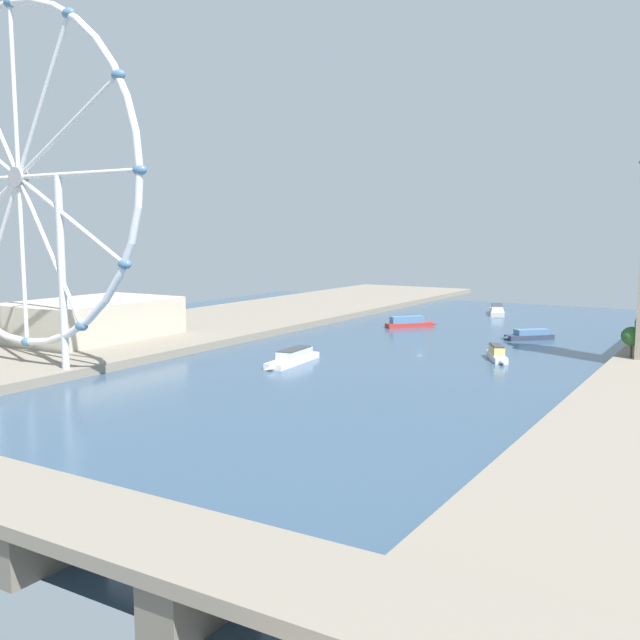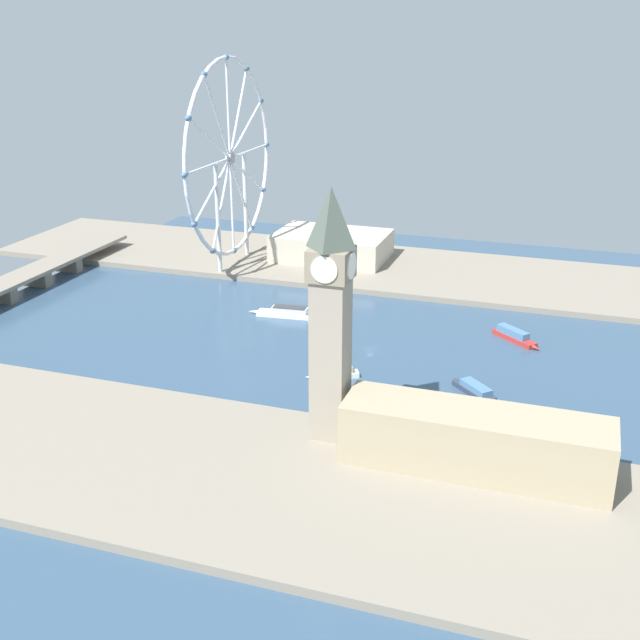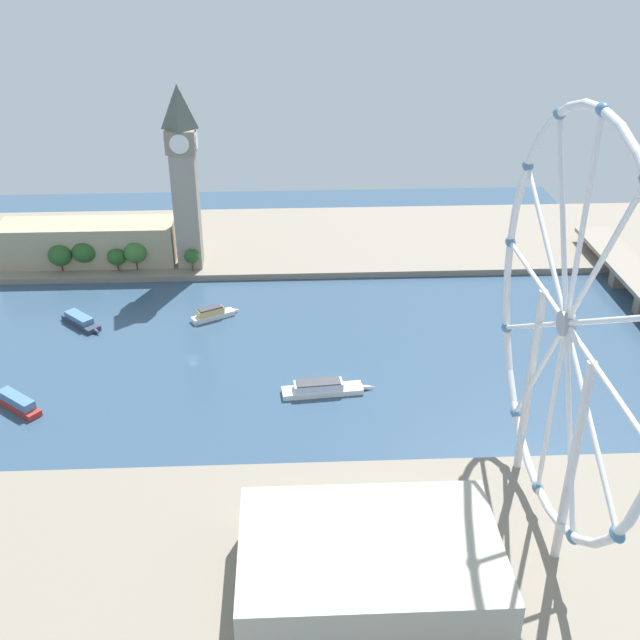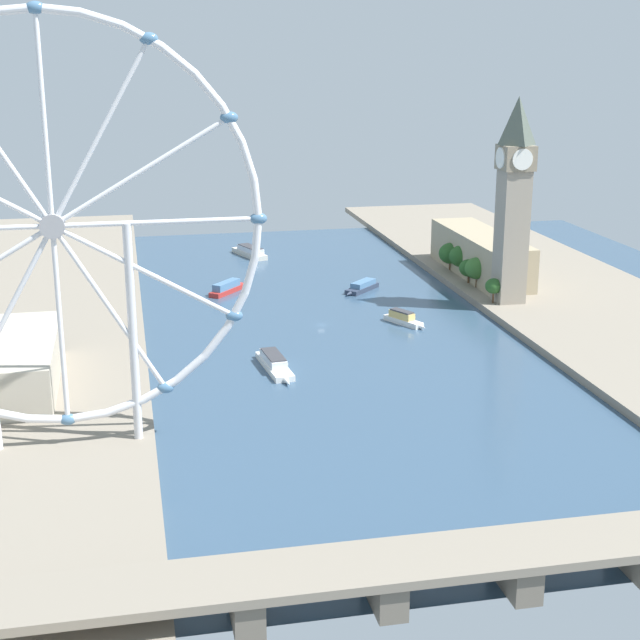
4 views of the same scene
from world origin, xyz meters
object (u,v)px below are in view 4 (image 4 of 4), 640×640
at_px(river_bridge, 516,557).
at_px(tour_boat_3, 362,287).
at_px(tour_boat_1, 404,319).
at_px(clock_tower, 514,198).
at_px(ferris_wheel, 53,229).
at_px(tour_boat_0, 275,363).
at_px(tour_boat_4, 228,288).
at_px(parliament_block, 481,254).
at_px(tour_boat_2, 249,252).

xyz_separation_m(river_bridge, tour_boat_3, (-29.58, -247.40, -5.22)).
height_order(tour_boat_1, tour_boat_3, tour_boat_1).
bearing_deg(tour_boat_1, clock_tower, 77.62).
xyz_separation_m(clock_tower, ferris_wheel, (177.74, 117.30, 15.63)).
height_order(tour_boat_0, tour_boat_4, tour_boat_4).
height_order(parliament_block, ferris_wheel, ferris_wheel).
height_order(clock_tower, ferris_wheel, ferris_wheel).
bearing_deg(tour_boat_0, tour_boat_1, 120.90).
bearing_deg(tour_boat_4, river_bridge, -133.40).
xyz_separation_m(tour_boat_1, tour_boat_3, (3.31, -55.82, -0.32)).
bearing_deg(ferris_wheel, clock_tower, -146.58).
relative_size(ferris_wheel, tour_boat_0, 3.34).
xyz_separation_m(parliament_block, river_bridge, (89.96, 255.77, -5.84)).
distance_m(parliament_block, tour_boat_0, 160.00).
height_order(clock_tower, river_bridge, clock_tower).
xyz_separation_m(clock_tower, tour_boat_4, (114.97, -50.87, -45.41)).
bearing_deg(tour_boat_2, tour_boat_4, 145.96).
relative_size(parliament_block, tour_boat_3, 4.15).
relative_size(tour_boat_1, tour_boat_2, 0.64).
xyz_separation_m(clock_tower, tour_boat_2, (95.00, -125.97, -45.32)).
xyz_separation_m(clock_tower, tour_boat_0, (110.84, 58.48, -45.64)).
distance_m(parliament_block, tour_boat_4, 121.74).
bearing_deg(tour_boat_2, ferris_wheel, 142.07).
relative_size(ferris_wheel, tour_boat_2, 3.53).
bearing_deg(parliament_block, river_bridge, 70.62).
bearing_deg(tour_boat_0, river_bridge, 4.97).
bearing_deg(ferris_wheel, tour_boat_1, -140.93).
bearing_deg(river_bridge, tour_boat_0, -79.55).
relative_size(parliament_block, ferris_wheel, 0.72).
bearing_deg(ferris_wheel, tour_boat_0, -138.67).
xyz_separation_m(tour_boat_0, tour_boat_3, (-56.76, -100.07, -0.18)).
xyz_separation_m(parliament_block, tour_boat_1, (57.07, 64.19, -10.75)).
height_order(river_bridge, tour_boat_4, river_bridge).
xyz_separation_m(tour_boat_0, tour_boat_1, (-60.07, -44.25, 0.13)).
relative_size(tour_boat_0, tour_boat_3, 1.72).
height_order(clock_tower, tour_boat_3, clock_tower).
bearing_deg(tour_boat_0, ferris_wheel, -54.15).
bearing_deg(clock_tower, tour_boat_3, -37.56).
distance_m(parliament_block, tour_boat_2, 127.08).
bearing_deg(tour_boat_1, parliament_block, 110.33).
xyz_separation_m(parliament_block, tour_boat_2, (101.30, -76.01, -10.57)).
bearing_deg(tour_boat_1, tour_boat_4, -163.43).
bearing_deg(tour_boat_1, tour_boat_3, 155.36).
height_order(river_bridge, tour_boat_1, river_bridge).
bearing_deg(parliament_block, tour_boat_2, -36.88).
xyz_separation_m(clock_tower, tour_boat_3, (54.08, -41.59, -45.82)).
height_order(clock_tower, tour_boat_2, clock_tower).
bearing_deg(clock_tower, ferris_wheel, 33.42).
bearing_deg(tour_boat_4, tour_boat_2, 24.75).
bearing_deg(tour_boat_2, clock_tower, -162.13).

